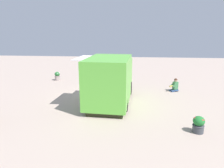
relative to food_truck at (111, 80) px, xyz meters
The scene contains 6 objects.
ground_plane 1.77m from the food_truck, 134.63° to the left, with size 40.00×40.00×0.00m, color #B49E8F.
food_truck is the anchor object (origin of this frame).
person_customer 4.77m from the food_truck, 32.88° to the left, with size 0.76×0.65×0.86m.
planter_flowering_near 6.83m from the food_truck, 135.12° to the left, with size 0.43×0.43×0.69m.
planter_flowering_far 5.03m from the food_truck, 41.07° to the right, with size 0.45×0.45×0.66m.
planter_flowering_side 6.09m from the food_truck, 86.16° to the left, with size 0.51×0.51×0.77m.
Camera 1 is at (2.07, -11.82, 3.80)m, focal length 33.38 mm.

